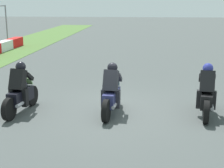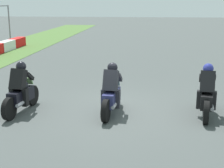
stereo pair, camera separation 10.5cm
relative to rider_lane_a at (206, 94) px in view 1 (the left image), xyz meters
name	(u,v)px [view 1 (the left image)]	position (x,y,z in m)	size (l,w,h in m)	color
ground_plane	(116,111)	(0.12, 2.60, -0.62)	(120.00, 120.00, 0.00)	#414745
rider_lane_a	(206,94)	(0.00, 0.00, 0.00)	(2.04, 0.60, 1.51)	black
rider_lane_b	(112,93)	(-0.15, 2.71, 0.00)	(2.04, 0.57, 1.51)	black
rider_lane_c	(20,92)	(-0.28, 5.39, 0.00)	(2.04, 0.58, 1.51)	black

